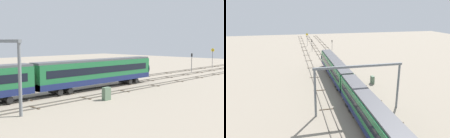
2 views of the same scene
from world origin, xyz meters
TOP-DOWN VIEW (x-y plane):
  - ground_plane at (0.00, 0.00)m, footprint 192.15×192.15m
  - track_near_foreground at (-0.00, -4.83)m, footprint 176.15×2.40m
  - track_with_train at (-0.00, 0.00)m, footprint 176.15×2.40m
  - track_middle at (-0.00, 4.83)m, footprint 176.15×2.40m
  - speed_sign_near_foreground at (50.94, 2.86)m, footprint 0.14×0.99m
  - signal_light_trackside_departure at (37.50, 2.04)m, footprint 0.31×0.32m
  - relay_cabinet at (-2.78, -7.82)m, footprint 1.13×0.66m

SIDE VIEW (x-z plane):
  - ground_plane at x=0.00m, z-range 0.00..0.00m
  - track_with_train at x=0.00m, z-range -0.01..0.15m
  - track_near_foreground at x=0.00m, z-range -0.01..0.15m
  - track_middle at x=0.00m, z-range -0.01..0.15m
  - relay_cabinet at x=-2.78m, z-range 0.00..1.77m
  - signal_light_trackside_departure at x=37.50m, z-range 0.73..5.52m
  - speed_sign_near_foreground at x=50.94m, z-range 0.89..6.70m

